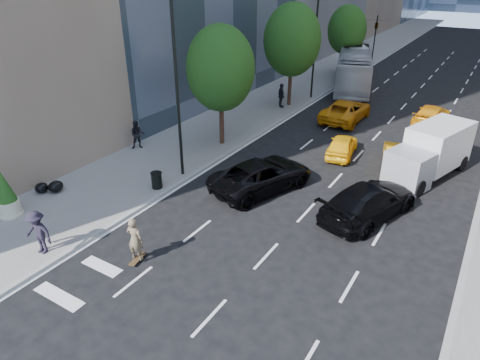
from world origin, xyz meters
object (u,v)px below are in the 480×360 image
Objects in this scene: black_sedan_lincoln at (262,175)px; black_sedan_mercedes at (369,201)px; trash_can at (157,180)px; skateboarder at (135,242)px; planter_shrub at (6,194)px; box_truck at (430,152)px; city_bus at (354,68)px.

black_sedan_mercedes reaches higher than black_sedan_lincoln.
black_sedan_mercedes reaches higher than trash_can.
planter_shrub is at bearing -5.63° from skateboarder.
black_sedan_lincoln is 1.02× the size of black_sedan_mercedes.
skateboarder is at bearing 67.23° from black_sedan_mercedes.
box_truck is at bearing -131.02° from skateboarder.
city_bus reaches higher than planter_shrub.
planter_shrub reaches higher than black_sedan_mercedes.
black_sedan_mercedes is 10.65m from trash_can.
city_bus reaches higher than black_sedan_lincoln.
planter_shrub is (-4.00, -5.66, 0.69)m from trash_can.
trash_can is at bearing -66.83° from skateboarder.
city_bus is 15.20× the size of trash_can.
skateboarder is 0.33× the size of black_sedan_mercedes.
skateboarder is 0.30× the size of box_truck.
black_sedan_lincoln is at bearing 45.19° from planter_shrub.
black_sedan_mercedes is at bearing -86.30° from box_truck.
skateboarder is at bearing 5.13° from planter_shrub.
city_bus is at bearing -52.92° from black_sedan_mercedes.
box_truck is 2.70× the size of planter_shrub.
black_sedan_mercedes is 6.29m from box_truck.
city_bus is at bearing -97.87° from skateboarder.
city_bus reaches higher than trash_can.
box_truck is at bearing -118.80° from black_sedan_lincoln.
black_sedan_mercedes is (6.80, 8.18, -0.11)m from skateboarder.
black_sedan_lincoln is 7.00× the size of trash_can.
planter_shrub is (-8.60, -8.66, 0.45)m from black_sedan_lincoln.
trash_can is 6.97m from planter_shrub.
skateboarder is at bearing 100.97° from black_sedan_lincoln.
black_sedan_mercedes is at bearing -158.39° from black_sedan_lincoln.
box_truck reaches higher than black_sedan_mercedes.
black_sedan_lincoln is at bearing -109.54° from skateboarder.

